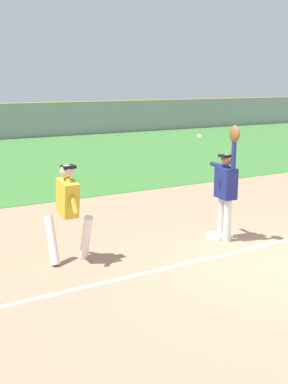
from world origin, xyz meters
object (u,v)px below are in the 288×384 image
at_px(parked_car_white, 161,115).
at_px(parked_car_green, 91,118).
at_px(first_base, 220,235).
at_px(fielder, 226,185).
at_px(runner, 68,207).
at_px(baseball, 199,136).

bearing_deg(parked_car_white, parked_car_green, -175.90).
height_order(first_base, fielder, fielder).
height_order(runner, baseball, baseball).
bearing_deg(baseball, parked_car_white, 60.13).
relative_size(runner, parked_car_green, 0.38).
xyz_separation_m(runner, baseball, (2.51, -0.25, 1.08)).
height_order(baseball, parked_car_white, baseball).
bearing_deg(parked_car_green, baseball, -112.01).
height_order(baseball, parked_car_green, baseball).
height_order(fielder, parked_car_green, fielder).
distance_m(first_base, fielder, 1.09).
height_order(parked_car_green, parked_car_white, same).
distance_m(fielder, parked_car_green, 23.29).
height_order(first_base, runner, runner).
bearing_deg(fielder, parked_car_green, -101.64).
bearing_deg(parked_car_green, parked_car_white, -2.81).
relative_size(first_base, parked_car_green, 0.08).
xyz_separation_m(first_base, fielder, (-0.01, -0.16, 1.08)).
xyz_separation_m(first_base, runner, (-3.11, 0.22, 0.96)).
relative_size(first_base, fielder, 0.17).
distance_m(first_base, parked_car_green, 23.13).
xyz_separation_m(fielder, baseball, (-0.59, 0.13, 0.96)).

